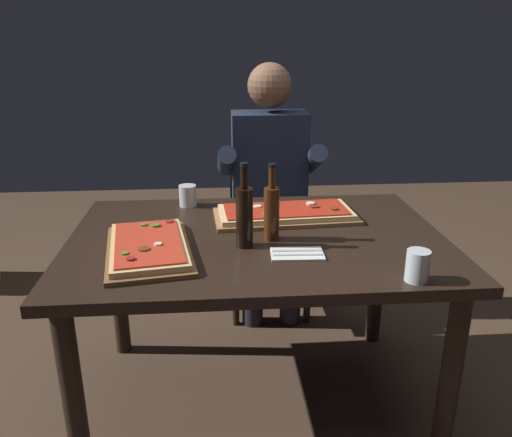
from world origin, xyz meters
TOP-DOWN VIEW (x-y plane):
  - ground_plane at (0.00, 0.00)m, footprint 6.40×6.40m
  - dining_table at (0.00, 0.00)m, footprint 1.40×0.96m
  - pizza_rectangular_front at (0.13, 0.18)m, footprint 0.59×0.30m
  - pizza_rectangular_left at (-0.39, -0.13)m, footprint 0.35×0.52m
  - wine_bottle_dark at (0.05, -0.04)m, footprint 0.06×0.06m
  - oil_bottle_amber at (-0.05, -0.10)m, footprint 0.06×0.06m
  - tumbler_near_camera at (0.45, -0.41)m, footprint 0.07×0.07m
  - tumbler_far_side at (-0.27, 0.38)m, footprint 0.08×0.08m
  - napkin_cutlery_set at (0.12, -0.19)m, footprint 0.18×0.12m
  - diner_chair at (0.13, 0.86)m, footprint 0.44×0.44m
  - seated_diner at (0.13, 0.74)m, footprint 0.53×0.41m

SIDE VIEW (x-z plane):
  - ground_plane at x=0.00m, z-range 0.00..0.00m
  - diner_chair at x=0.13m, z-range 0.05..0.92m
  - dining_table at x=0.00m, z-range 0.27..1.01m
  - seated_diner at x=0.13m, z-range 0.08..1.41m
  - napkin_cutlery_set at x=0.12m, z-range 0.74..0.75m
  - pizza_rectangular_left at x=-0.39m, z-range 0.74..0.78m
  - pizza_rectangular_front at x=0.13m, z-range 0.74..0.78m
  - tumbler_far_side at x=-0.27m, z-range 0.73..0.83m
  - tumbler_near_camera at x=0.45m, z-range 0.73..0.83m
  - wine_bottle_dark at x=0.05m, z-range 0.71..0.99m
  - oil_bottle_amber at x=-0.05m, z-range 0.71..1.01m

